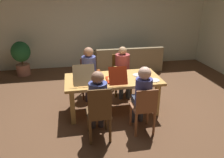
% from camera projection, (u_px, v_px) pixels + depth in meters
% --- Properties ---
extents(ground_plane, '(20.00, 20.00, 0.00)m').
position_uv_depth(ground_plane, '(113.00, 110.00, 4.67)').
color(ground_plane, brown).
extents(back_wall, '(7.59, 0.12, 2.91)m').
position_uv_depth(back_wall, '(94.00, 21.00, 7.06)').
color(back_wall, silver).
rests_on(back_wall, ground).
extents(dining_table, '(1.90, 0.92, 0.73)m').
position_uv_depth(dining_table, '(113.00, 83.00, 4.43)').
color(dining_table, tan).
rests_on(dining_table, ground).
extents(chair_0, '(0.40, 0.43, 0.88)m').
position_uv_depth(chair_0, '(89.00, 76.00, 5.23)').
color(chair_0, brown).
rests_on(chair_0, ground).
extents(person_0, '(0.32, 0.48, 1.19)m').
position_uv_depth(person_0, '(89.00, 69.00, 5.03)').
color(person_0, '#393043').
rests_on(person_0, ground).
extents(chair_1, '(0.44, 0.41, 0.95)m').
position_uv_depth(chair_1, '(121.00, 73.00, 5.35)').
color(chair_1, brown).
rests_on(chair_1, ground).
extents(person_1, '(0.34, 0.49, 1.18)m').
position_uv_depth(person_1, '(123.00, 67.00, 5.15)').
color(person_1, '#303B47').
rests_on(person_1, ground).
extents(chair_2, '(0.39, 0.45, 0.98)m').
position_uv_depth(chair_2, '(99.00, 113.00, 3.57)').
color(chair_2, brown).
rests_on(chair_2, ground).
extents(person_2, '(0.30, 0.49, 1.20)m').
position_uv_depth(person_2, '(98.00, 98.00, 3.63)').
color(person_2, '#3E3A41').
rests_on(person_2, ground).
extents(chair_3, '(0.39, 0.40, 0.87)m').
position_uv_depth(chair_3, '(144.00, 109.00, 3.78)').
color(chair_3, '#955B39').
rests_on(chair_3, ground).
extents(person_3, '(0.29, 0.49, 1.21)m').
position_uv_depth(person_3, '(142.00, 93.00, 3.82)').
color(person_3, '#3A3F4D').
rests_on(person_3, ground).
extents(pizza_box_0, '(0.34, 0.49, 0.34)m').
position_uv_depth(pizza_box_0, '(116.00, 79.00, 4.24)').
color(pizza_box_0, '#AF2C0F').
rests_on(pizza_box_0, dining_table).
extents(pizza_box_1, '(0.39, 0.56, 0.39)m').
position_uv_depth(pizza_box_1, '(83.00, 79.00, 4.24)').
color(pizza_box_1, tan).
rests_on(pizza_box_1, dining_table).
extents(plate_0, '(0.21, 0.21, 0.01)m').
position_uv_depth(plate_0, '(138.00, 75.00, 4.56)').
color(plate_0, white).
rests_on(plate_0, dining_table).
extents(plate_1, '(0.22, 0.22, 0.01)m').
position_uv_depth(plate_1, '(154.00, 80.00, 4.29)').
color(plate_1, white).
rests_on(plate_1, dining_table).
extents(plate_2, '(0.22, 0.22, 0.01)m').
position_uv_depth(plate_2, '(145.00, 71.00, 4.79)').
color(plate_2, white).
rests_on(plate_2, dining_table).
extents(drinking_glass_0, '(0.08, 0.08, 0.13)m').
position_uv_depth(drinking_glass_0, '(99.00, 79.00, 4.16)').
color(drinking_glass_0, silver).
rests_on(drinking_glass_0, dining_table).
extents(drinking_glass_1, '(0.08, 0.08, 0.14)m').
position_uv_depth(drinking_glass_1, '(115.00, 70.00, 4.68)').
color(drinking_glass_1, '#E5BF5A').
rests_on(drinking_glass_1, dining_table).
extents(drinking_glass_2, '(0.07, 0.07, 0.12)m').
position_uv_depth(drinking_glass_2, '(99.00, 73.00, 4.54)').
color(drinking_glass_2, '#BB5326').
rests_on(drinking_glass_2, dining_table).
extents(couch, '(2.06, 0.81, 0.77)m').
position_uv_depth(couch, '(128.00, 61.00, 7.03)').
color(couch, '#8B7855').
rests_on(couch, ground).
extents(potted_plant, '(0.54, 0.54, 1.02)m').
position_uv_depth(potted_plant, '(21.00, 56.00, 6.45)').
color(potted_plant, '#AC6D59').
rests_on(potted_plant, ground).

